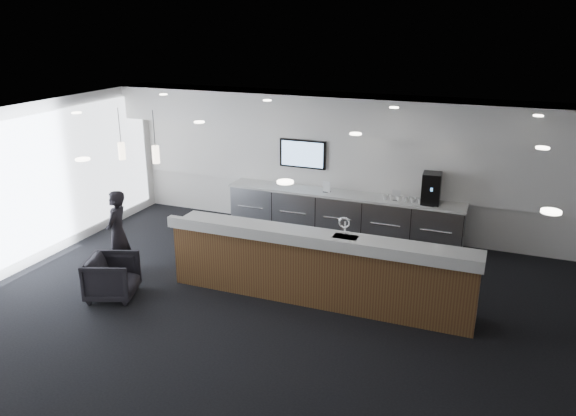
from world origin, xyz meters
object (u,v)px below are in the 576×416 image
at_px(armchair, 112,277).
at_px(lounge_guest, 118,233).
at_px(coffee_machine, 431,188).
at_px(service_counter, 318,267).

xyz_separation_m(armchair, lounge_guest, (-0.48, 0.82, 0.42)).
bearing_deg(armchair, coffee_machine, -68.10).
bearing_deg(service_counter, armchair, -159.97).
relative_size(coffee_machine, lounge_guest, 0.40).
distance_m(service_counter, coffee_machine, 3.28).
xyz_separation_m(coffee_machine, armchair, (-4.54, -4.10, -0.90)).
bearing_deg(coffee_machine, service_counter, -118.41).
distance_m(armchair, lounge_guest, 1.04).
xyz_separation_m(service_counter, lounge_guest, (-3.68, -0.38, 0.21)).
bearing_deg(service_counter, coffee_machine, 64.84).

